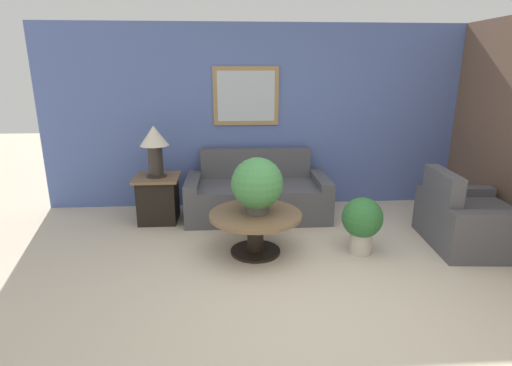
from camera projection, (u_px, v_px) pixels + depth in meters
ground_plane at (328, 304)px, 3.51m from camera, size 20.00×20.00×0.00m
wall_back at (286, 117)px, 5.80m from camera, size 7.01×0.09×2.60m
couch_main at (257, 195)px, 5.55m from camera, size 1.93×0.93×0.89m
armchair at (468, 221)px, 4.61m from camera, size 1.00×1.16×0.89m
coffee_table at (255, 224)px, 4.40m from camera, size 1.01×1.01×0.47m
side_table at (158, 198)px, 5.35m from camera, size 0.58×0.58×0.62m
table_lamp at (154, 144)px, 5.14m from camera, size 0.37×0.37×0.67m
potted_plant_on_table at (257, 184)px, 4.29m from camera, size 0.56×0.56×0.62m
potted_plant_floor at (362, 221)px, 4.39m from camera, size 0.45×0.45×0.64m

